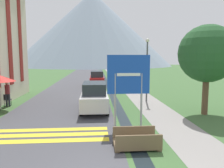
{
  "coord_description": "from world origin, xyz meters",
  "views": [
    {
      "loc": [
        -0.33,
        -5.65,
        3.37
      ],
      "look_at": [
        0.88,
        10.0,
        1.48
      ],
      "focal_mm": 35.0,
      "sensor_mm": 36.0,
      "label": 1
    }
  ],
  "objects_px": {
    "road_sign": "(129,80)",
    "streetlamp": "(147,64)",
    "tree_by_path": "(207,54)",
    "parked_car_near": "(94,96)",
    "cafe_chair_far_left": "(7,99)",
    "parked_car_far": "(97,79)",
    "footbridge": "(136,141)",
    "person_standing_terrace": "(7,92)"
  },
  "relations": [
    {
      "from": "parked_car_near",
      "to": "tree_by_path",
      "type": "height_order",
      "value": "tree_by_path"
    },
    {
      "from": "road_sign",
      "to": "parked_car_near",
      "type": "relative_size",
      "value": 0.77
    },
    {
      "from": "road_sign",
      "to": "parked_car_far",
      "type": "relative_size",
      "value": 0.81
    },
    {
      "from": "cafe_chair_far_left",
      "to": "person_standing_terrace",
      "type": "relative_size",
      "value": 0.49
    },
    {
      "from": "parked_car_far",
      "to": "tree_by_path",
      "type": "xyz_separation_m",
      "value": [
        6.34,
        -13.6,
        2.68
      ]
    },
    {
      "from": "road_sign",
      "to": "cafe_chair_far_left",
      "type": "xyz_separation_m",
      "value": [
        -7.73,
        5.38,
        -1.8
      ]
    },
    {
      "from": "tree_by_path",
      "to": "parked_car_near",
      "type": "bearing_deg",
      "value": 167.15
    },
    {
      "from": "cafe_chair_far_left",
      "to": "tree_by_path",
      "type": "distance_m",
      "value": 13.44
    },
    {
      "from": "person_standing_terrace",
      "to": "streetlamp",
      "type": "relative_size",
      "value": 0.36
    },
    {
      "from": "road_sign",
      "to": "tree_by_path",
      "type": "height_order",
      "value": "tree_by_path"
    },
    {
      "from": "cafe_chair_far_left",
      "to": "parked_car_near",
      "type": "bearing_deg",
      "value": -2.95
    },
    {
      "from": "tree_by_path",
      "to": "footbridge",
      "type": "bearing_deg",
      "value": -137.98
    },
    {
      "from": "person_standing_terrace",
      "to": "streetlamp",
      "type": "height_order",
      "value": "streetlamp"
    },
    {
      "from": "footbridge",
      "to": "person_standing_terrace",
      "type": "relative_size",
      "value": 0.98
    },
    {
      "from": "road_sign",
      "to": "streetlamp",
      "type": "xyz_separation_m",
      "value": [
        2.37,
        6.25,
        0.57
      ]
    },
    {
      "from": "footbridge",
      "to": "cafe_chair_far_left",
      "type": "relative_size",
      "value": 2.0
    },
    {
      "from": "streetlamp",
      "to": "tree_by_path",
      "type": "bearing_deg",
      "value": -57.31
    },
    {
      "from": "person_standing_terrace",
      "to": "road_sign",
      "type": "bearing_deg",
      "value": -34.53
    },
    {
      "from": "person_standing_terrace",
      "to": "footbridge",
      "type": "bearing_deg",
      "value": -44.82
    },
    {
      "from": "streetlamp",
      "to": "parked_car_far",
      "type": "bearing_deg",
      "value": 111.39
    },
    {
      "from": "footbridge",
      "to": "cafe_chair_far_left",
      "type": "bearing_deg",
      "value": 135.07
    },
    {
      "from": "parked_car_far",
      "to": "streetlamp",
      "type": "distance_m",
      "value": 10.46
    },
    {
      "from": "parked_car_near",
      "to": "streetlamp",
      "type": "height_order",
      "value": "streetlamp"
    },
    {
      "from": "road_sign",
      "to": "tree_by_path",
      "type": "xyz_separation_m",
      "value": [
        4.96,
        2.21,
        1.28
      ]
    },
    {
      "from": "parked_car_near",
      "to": "streetlamp",
      "type": "bearing_deg",
      "value": 32.25
    },
    {
      "from": "tree_by_path",
      "to": "parked_car_far",
      "type": "bearing_deg",
      "value": 114.98
    },
    {
      "from": "road_sign",
      "to": "streetlamp",
      "type": "bearing_deg",
      "value": 69.19
    },
    {
      "from": "footbridge",
      "to": "person_standing_terrace",
      "type": "bearing_deg",
      "value": 135.18
    },
    {
      "from": "road_sign",
      "to": "footbridge",
      "type": "relative_size",
      "value": 2.06
    },
    {
      "from": "cafe_chair_far_left",
      "to": "streetlamp",
      "type": "relative_size",
      "value": 0.18
    },
    {
      "from": "parked_car_far",
      "to": "streetlamp",
      "type": "height_order",
      "value": "streetlamp"
    },
    {
      "from": "footbridge",
      "to": "person_standing_terrace",
      "type": "xyz_separation_m",
      "value": [
        -7.6,
        7.55,
        0.78
      ]
    },
    {
      "from": "parked_car_near",
      "to": "footbridge",
      "type": "bearing_deg",
      "value": -75.1
    },
    {
      "from": "parked_car_far",
      "to": "streetlamp",
      "type": "bearing_deg",
      "value": -68.61
    },
    {
      "from": "parked_car_far",
      "to": "footbridge",
      "type": "bearing_deg",
      "value": -85.78
    },
    {
      "from": "road_sign",
      "to": "footbridge",
      "type": "distance_m",
      "value": 3.1
    },
    {
      "from": "person_standing_terrace",
      "to": "cafe_chair_far_left",
      "type": "bearing_deg",
      "value": 127.57
    },
    {
      "from": "streetlamp",
      "to": "tree_by_path",
      "type": "height_order",
      "value": "tree_by_path"
    },
    {
      "from": "footbridge",
      "to": "person_standing_terrace",
      "type": "height_order",
      "value": "person_standing_terrace"
    },
    {
      "from": "parked_car_far",
      "to": "cafe_chair_far_left",
      "type": "bearing_deg",
      "value": -121.34
    },
    {
      "from": "footbridge",
      "to": "cafe_chair_far_left",
      "type": "xyz_separation_m",
      "value": [
        -7.69,
        7.67,
        0.29
      ]
    },
    {
      "from": "cafe_chair_far_left",
      "to": "tree_by_path",
      "type": "relative_size",
      "value": 0.16
    }
  ]
}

